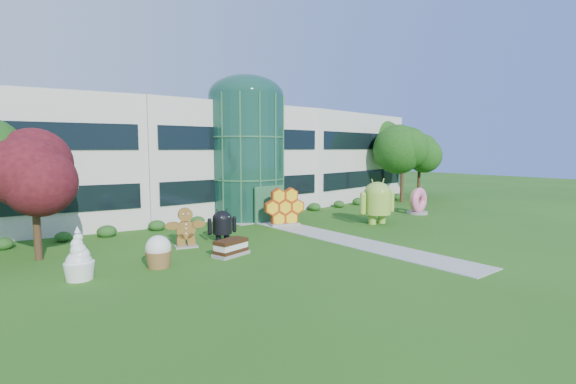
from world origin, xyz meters
TOP-DOWN VIEW (x-y plane):
  - ground at (0.00, 0.00)m, footprint 140.00×140.00m
  - building at (0.00, 18.00)m, footprint 46.00×15.00m
  - atrium at (0.00, 12.00)m, footprint 6.00×6.00m
  - walkway at (0.00, 2.00)m, footprint 2.40×20.00m
  - tree_red at (-15.50, 7.50)m, footprint 4.00×4.00m
  - trees_backdrop at (0.00, 13.00)m, footprint 52.00×8.00m
  - android_green at (5.95, 3.38)m, footprint 3.62×2.75m
  - android_black at (-5.99, 5.59)m, footprint 2.10×1.58m
  - donut at (12.42, 4.28)m, footprint 2.30×1.27m
  - gingerbread at (-8.48, 5.36)m, footprint 2.66×1.58m
  - ice_cream_sandwich at (-7.44, 2.12)m, footprint 2.15×1.46m
  - honeycomb at (0.08, 7.16)m, footprint 3.38×2.03m
  - froyo at (-14.63, 2.68)m, footprint 1.64×1.64m
  - cupcake at (-11.25, 2.40)m, footprint 1.67×1.67m

SIDE VIEW (x-z plane):
  - ground at x=0.00m, z-range 0.00..0.00m
  - walkway at x=0.00m, z-range 0.00..0.04m
  - ice_cream_sandwich at x=-7.44m, z-range 0.00..0.87m
  - cupcake at x=-11.25m, z-range 0.00..1.55m
  - android_black at x=-5.99m, z-range 0.00..2.18m
  - froyo at x=-14.63m, z-range 0.00..2.30m
  - donut at x=12.42m, z-range 0.00..2.30m
  - gingerbread at x=-8.48m, z-range 0.00..2.31m
  - honeycomb at x=0.08m, z-range 0.00..2.50m
  - android_green at x=5.95m, z-range 0.00..3.71m
  - tree_red at x=-15.50m, z-range 0.00..6.00m
  - trees_backdrop at x=0.00m, z-range 0.00..8.40m
  - building at x=0.00m, z-range 0.00..9.30m
  - atrium at x=0.00m, z-range 0.00..9.80m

